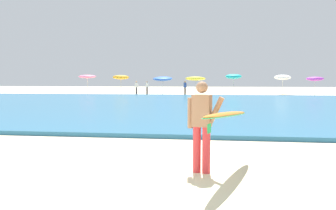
% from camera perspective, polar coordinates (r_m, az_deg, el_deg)
% --- Properties ---
extents(ground_plane, '(160.00, 160.00, 0.00)m').
position_cam_1_polar(ground_plane, '(6.18, -15.34, -12.69)').
color(ground_plane, beige).
extents(sea, '(120.00, 28.00, 0.14)m').
position_cam_1_polar(sea, '(24.62, 2.58, 0.14)').
color(sea, teal).
rests_on(sea, ground).
extents(surfer_with_board, '(1.26, 2.94, 1.73)m').
position_cam_1_polar(surfer_with_board, '(6.71, 7.28, -2.24)').
color(surfer_with_board, red).
rests_on(surfer_with_board, ground).
extents(beach_umbrella_0, '(2.08, 2.10, 2.36)m').
position_cam_1_polar(beach_umbrella_0, '(45.08, -12.68, 4.43)').
color(beach_umbrella_0, beige).
rests_on(beach_umbrella_0, ground).
extents(beach_umbrella_1, '(1.92, 1.94, 2.30)m').
position_cam_1_polar(beach_umbrella_1, '(42.57, -7.49, 4.38)').
color(beach_umbrella_1, beige).
rests_on(beach_umbrella_1, ground).
extents(beach_umbrella_2, '(2.25, 2.29, 2.18)m').
position_cam_1_polar(beach_umbrella_2, '(41.66, -0.85, 4.18)').
color(beach_umbrella_2, beige).
rests_on(beach_umbrella_2, ground).
extents(beach_umbrella_3, '(2.29, 2.32, 2.15)m').
position_cam_1_polar(beach_umbrella_3, '(41.03, 4.39, 4.20)').
color(beach_umbrella_3, beige).
rests_on(beach_umbrella_3, ground).
extents(beach_umbrella_4, '(1.82, 1.83, 2.37)m').
position_cam_1_polar(beach_umbrella_4, '(41.07, 10.35, 4.47)').
color(beach_umbrella_4, beige).
rests_on(beach_umbrella_4, ground).
extents(beach_umbrella_5, '(1.89, 1.93, 2.36)m').
position_cam_1_polar(beach_umbrella_5, '(44.25, 17.72, 4.21)').
color(beach_umbrella_5, beige).
rests_on(beach_umbrella_5, ground).
extents(beach_umbrella_6, '(1.86, 1.86, 2.06)m').
position_cam_1_polar(beach_umbrella_6, '(42.70, 22.28, 3.86)').
color(beach_umbrella_6, beige).
rests_on(beach_umbrella_6, ground).
extents(beachgoer_near_row_left, '(0.32, 0.20, 1.58)m').
position_cam_1_polar(beachgoer_near_row_left, '(42.56, -5.02, 2.84)').
color(beachgoer_near_row_left, '#383842').
rests_on(beachgoer_near_row_left, ground).
extents(beachgoer_near_row_mid, '(0.32, 0.20, 1.58)m').
position_cam_1_polar(beachgoer_near_row_mid, '(41.30, 2.72, 2.81)').
color(beachgoer_near_row_mid, '#383842').
rests_on(beachgoer_near_row_mid, ground).
extents(beachgoer_near_row_right, '(0.32, 0.20, 1.58)m').
position_cam_1_polar(beachgoer_near_row_right, '(42.31, -3.34, 2.84)').
color(beachgoer_near_row_right, '#383842').
rests_on(beachgoer_near_row_right, ground).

